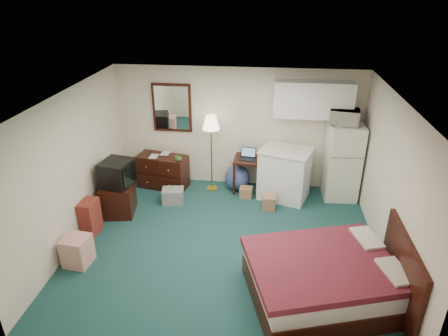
# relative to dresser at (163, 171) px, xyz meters

# --- Properties ---
(floor) EXTENTS (5.00, 4.50, 0.01)m
(floor) POSITION_rel_dresser_xyz_m (1.54, -1.89, -0.35)
(floor) COLOR #1A393E
(floor) RESTS_ON ground
(ceiling) EXTENTS (5.00, 4.50, 0.01)m
(ceiling) POSITION_rel_dresser_xyz_m (1.54, -1.89, 2.15)
(ceiling) COLOR silver
(ceiling) RESTS_ON walls
(walls) EXTENTS (5.01, 4.51, 2.50)m
(walls) POSITION_rel_dresser_xyz_m (1.54, -1.89, 0.90)
(walls) COLOR silver
(walls) RESTS_ON floor
(mirror) EXTENTS (0.80, 0.06, 1.00)m
(mirror) POSITION_rel_dresser_xyz_m (0.19, 0.33, 1.30)
(mirror) COLOR white
(mirror) RESTS_ON walls
(upper_cabinets) EXTENTS (1.50, 0.35, 0.70)m
(upper_cabinets) POSITION_rel_dresser_xyz_m (2.99, 0.19, 1.60)
(upper_cabinets) COLOR white
(upper_cabinets) RESTS_ON walls
(headboard) EXTENTS (0.06, 1.56, 1.00)m
(headboard) POSITION_rel_dresser_xyz_m (4.00, -2.98, 0.20)
(headboard) COLOR black
(headboard) RESTS_ON walls
(dresser) EXTENTS (1.11, 0.67, 0.70)m
(dresser) POSITION_rel_dresser_xyz_m (0.00, 0.00, 0.00)
(dresser) COLOR black
(dresser) RESTS_ON floor
(floor_lamp) EXTENTS (0.37, 0.37, 1.62)m
(floor_lamp) POSITION_rel_dresser_xyz_m (1.04, 0.00, 0.46)
(floor_lamp) COLOR gold
(floor_lamp) RESTS_ON floor
(desk) EXTENTS (0.61, 0.61, 0.73)m
(desk) POSITION_rel_dresser_xyz_m (1.80, 0.04, 0.01)
(desk) COLOR black
(desk) RESTS_ON floor
(exercise_ball) EXTENTS (0.55, 0.55, 0.53)m
(exercise_ball) POSITION_rel_dresser_xyz_m (1.57, 0.07, -0.09)
(exercise_ball) COLOR #374982
(exercise_ball) RESTS_ON floor
(kitchen_counter) EXTENTS (1.09, 0.95, 1.00)m
(kitchen_counter) POSITION_rel_dresser_xyz_m (2.54, -0.16, 0.15)
(kitchen_counter) COLOR white
(kitchen_counter) RESTS_ON floor
(fridge) EXTENTS (0.67, 0.67, 1.54)m
(fridge) POSITION_rel_dresser_xyz_m (3.65, -0.01, 0.42)
(fridge) COLOR silver
(fridge) RESTS_ON floor
(bed) EXTENTS (2.30, 2.01, 0.62)m
(bed) POSITION_rel_dresser_xyz_m (3.02, -2.98, -0.04)
(bed) COLOR #42101D
(bed) RESTS_ON floor
(tv_stand) EXTENTS (0.67, 0.72, 0.58)m
(tv_stand) POSITION_rel_dresser_xyz_m (-0.58, -1.14, -0.06)
(tv_stand) COLOR black
(tv_stand) RESTS_ON floor
(suitcase) EXTENTS (0.27, 0.40, 0.63)m
(suitcase) POSITION_rel_dresser_xyz_m (-0.81, -1.84, -0.04)
(suitcase) COLOR maroon
(suitcase) RESTS_ON floor
(retail_box) EXTENTS (0.42, 0.42, 0.47)m
(retail_box) POSITION_rel_dresser_xyz_m (-0.67, -2.67, -0.11)
(retail_box) COLOR silver
(retail_box) RESTS_ON floor
(file_bin) EXTENTS (0.46, 0.37, 0.29)m
(file_bin) POSITION_rel_dresser_xyz_m (0.36, -0.65, -0.21)
(file_bin) COLOR gray
(file_bin) RESTS_ON floor
(cardboard_box_a) EXTENTS (0.27, 0.23, 0.21)m
(cardboard_box_a) POSITION_rel_dresser_xyz_m (1.78, -0.26, -0.25)
(cardboard_box_a) COLOR #89634A
(cardboard_box_a) RESTS_ON floor
(cardboard_box_b) EXTENTS (0.25, 0.29, 0.28)m
(cardboard_box_b) POSITION_rel_dresser_xyz_m (2.25, -0.67, -0.21)
(cardboard_box_b) COLOR #89634A
(cardboard_box_b) RESTS_ON floor
(laptop) EXTENTS (0.34, 0.29, 0.21)m
(laptop) POSITION_rel_dresser_xyz_m (1.78, -0.01, 0.48)
(laptop) COLOR black
(laptop) RESTS_ON desk
(crt_tv) EXTENTS (0.61, 0.64, 0.48)m
(crt_tv) POSITION_rel_dresser_xyz_m (-0.54, -1.12, 0.47)
(crt_tv) COLOR black
(crt_tv) RESTS_ON tv_stand
(microwave) EXTENTS (0.57, 0.36, 0.36)m
(microwave) POSITION_rel_dresser_xyz_m (3.57, -0.00, 1.37)
(microwave) COLOR silver
(microwave) RESTS_ON fridge
(book_a) EXTENTS (0.17, 0.02, 0.23)m
(book_a) POSITION_rel_dresser_xyz_m (-0.24, -0.05, 0.47)
(book_a) COLOR #89634A
(book_a) RESTS_ON dresser
(book_b) EXTENTS (0.18, 0.04, 0.24)m
(book_b) POSITION_rel_dresser_xyz_m (-0.04, 0.13, 0.47)
(book_b) COLOR #89634A
(book_b) RESTS_ON dresser
(mug) EXTENTS (0.14, 0.11, 0.13)m
(mug) POSITION_rel_dresser_xyz_m (0.40, -0.19, 0.42)
(mug) COLOR #42792E
(mug) RESTS_ON dresser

